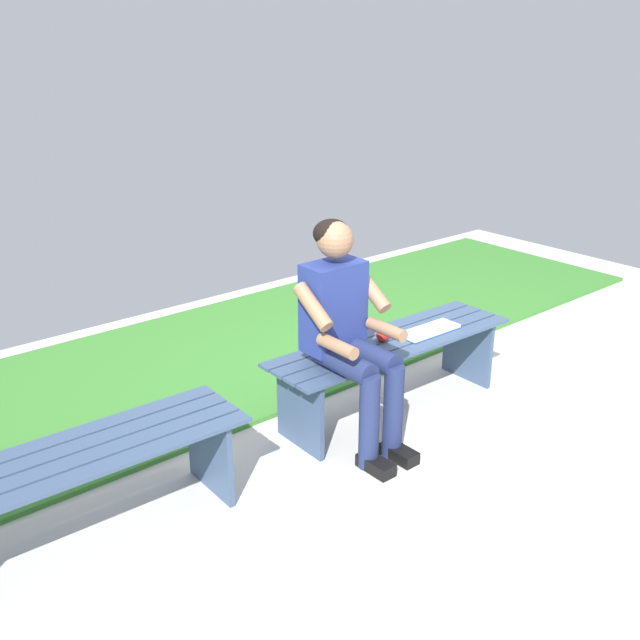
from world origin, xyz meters
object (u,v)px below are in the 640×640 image
object	(u,v)px
apple	(383,335)
person_seated	(348,327)
book_open	(429,331)
bench_near	(392,357)
bench_far	(74,477)

from	to	relation	value
apple	person_seated	bearing A→B (deg)	17.52
apple	book_open	bearing A→B (deg)	165.02
bench_near	person_seated	size ratio (longest dim) A/B	1.30
bench_near	apple	bearing A→B (deg)	-19.66
bench_near	person_seated	world-z (taller)	person_seated
bench_far	apple	world-z (taller)	apple
person_seated	book_open	size ratio (longest dim) A/B	3.07
person_seated	apple	world-z (taller)	person_seated
bench_near	person_seated	distance (m)	0.59
bench_near	apple	xyz separation A→B (m)	(0.06, -0.02, 0.16)
book_open	person_seated	bearing A→B (deg)	4.59
apple	book_open	distance (m)	0.33
bench_far	person_seated	bearing A→B (deg)	176.19
bench_near	bench_far	size ratio (longest dim) A/B	1.03
bench_near	book_open	distance (m)	0.29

